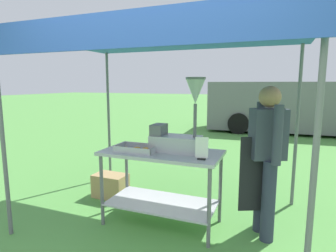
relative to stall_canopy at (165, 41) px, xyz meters
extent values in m
plane|color=#519342|center=(0.21, 4.63, -2.10)|extent=(70.00, 70.00, 0.00)
cylinder|color=slate|center=(-1.45, -0.93, -1.03)|extent=(0.04, 0.04, 2.13)
cylinder|color=slate|center=(1.45, -0.93, -1.03)|extent=(0.04, 0.04, 2.13)
cylinder|color=slate|center=(-1.45, 1.03, -1.03)|extent=(0.04, 0.04, 2.13)
cylinder|color=slate|center=(1.45, 1.03, -1.03)|extent=(0.04, 0.04, 2.13)
cube|color=blue|center=(0.00, 0.05, 0.06)|extent=(3.10, 2.16, 0.05)
cube|color=blue|center=(0.00, -1.02, -0.08)|extent=(3.10, 0.02, 0.24)
cube|color=#B7B7BC|center=(0.00, -0.10, -1.25)|extent=(1.35, 0.67, 0.04)
cube|color=#B7B7BC|center=(0.00, -0.10, -1.85)|extent=(1.25, 0.61, 0.02)
cylinder|color=slate|center=(-0.63, -0.38, -1.68)|extent=(0.04, 0.04, 0.84)
cylinder|color=slate|center=(0.63, -0.38, -1.68)|extent=(0.04, 0.04, 0.84)
cylinder|color=slate|center=(-0.63, 0.19, -1.68)|extent=(0.04, 0.04, 0.84)
cylinder|color=slate|center=(0.63, 0.19, -1.68)|extent=(0.04, 0.04, 0.84)
cube|color=#B7B7BC|center=(-0.26, -0.21, -1.22)|extent=(0.46, 0.27, 0.01)
cube|color=#B7B7BC|center=(-0.26, -0.34, -1.19)|extent=(0.46, 0.01, 0.06)
cube|color=#B7B7BC|center=(-0.26, -0.08, -1.19)|extent=(0.46, 0.01, 0.06)
cube|color=#B7B7BC|center=(-0.48, -0.21, -1.19)|extent=(0.01, 0.27, 0.06)
cube|color=#B7B7BC|center=(-0.04, -0.21, -1.19)|extent=(0.01, 0.27, 0.06)
torus|color=gold|center=(-0.09, -0.28, -1.20)|extent=(0.11, 0.11, 0.03)
torus|color=gold|center=(-0.27, -0.18, -1.20)|extent=(0.11, 0.11, 0.03)
torus|color=gold|center=(-0.20, -0.24, -1.20)|extent=(0.12, 0.12, 0.03)
torus|color=gold|center=(-0.40, -0.23, -1.20)|extent=(0.11, 0.11, 0.03)
torus|color=gold|center=(-0.09, -0.13, -1.20)|extent=(0.12, 0.12, 0.03)
torus|color=gold|center=(-0.16, -0.17, -1.20)|extent=(0.09, 0.09, 0.03)
torus|color=gold|center=(-0.29, -0.26, -1.20)|extent=(0.12, 0.12, 0.03)
cube|color=#B7B7BC|center=(0.15, -0.05, -1.14)|extent=(0.56, 0.28, 0.18)
cube|color=slate|center=(-0.06, -0.05, -0.99)|extent=(0.14, 0.22, 0.12)
cylinder|color=slate|center=(0.37, -0.05, -0.86)|extent=(0.04, 0.04, 0.37)
cone|color=#B7B7BC|center=(0.37, -0.05, -0.55)|extent=(0.20, 0.20, 0.26)
cylinder|color=slate|center=(0.37, -0.05, -0.41)|extent=(0.21, 0.21, 0.02)
cube|color=black|center=(0.51, -0.27, -1.22)|extent=(0.08, 0.05, 0.02)
cube|color=white|center=(0.51, -0.27, -1.10)|extent=(0.13, 0.03, 0.22)
cylinder|color=#2D3347|center=(1.17, -0.03, -1.67)|extent=(0.14, 0.14, 0.86)
cylinder|color=#2D3347|center=(1.08, 0.15, -1.67)|extent=(0.14, 0.14, 0.86)
cube|color=#383D4C|center=(1.12, 0.06, -0.98)|extent=(0.40, 0.34, 0.52)
cube|color=black|center=(1.01, 0.01, -1.41)|extent=(0.30, 0.15, 0.80)
cylinder|color=#383D4C|center=(1.22, -0.14, -0.95)|extent=(0.12, 0.12, 0.58)
cylinder|color=#383D4C|center=(1.03, 0.26, -0.95)|extent=(0.12, 0.12, 0.58)
sphere|color=#A87A56|center=(1.12, 0.06, -0.60)|extent=(0.22, 0.22, 0.22)
cube|color=tan|center=(-0.99, 0.34, -1.93)|extent=(0.48, 0.31, 0.34)
cube|color=slate|center=(1.66, 7.32, -1.21)|extent=(5.56, 2.22, 1.60)
cylinder|color=black|center=(-0.08, 8.15, -1.76)|extent=(0.69, 0.28, 0.68)
cylinder|color=black|center=(0.03, 6.29, -1.76)|extent=(0.69, 0.28, 0.68)
camera|label=1|loc=(1.20, -2.93, -0.47)|focal=29.67mm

